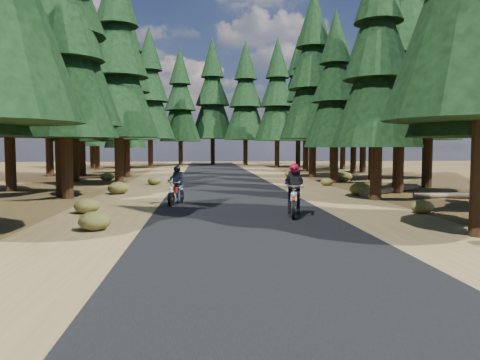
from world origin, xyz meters
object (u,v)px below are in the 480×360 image
(log_far, at_px, (459,196))
(rider_lead, at_px, (294,199))
(log_near, at_px, (391,190))
(rider_follow, at_px, (176,192))

(log_far, height_order, rider_lead, rider_lead)
(log_near, height_order, rider_lead, rider_lead)
(log_far, xyz_separation_m, rider_lead, (-8.35, -4.84, 0.46))
(log_far, relative_size, rider_lead, 1.99)
(rider_follow, bearing_deg, log_near, -142.49)
(log_far, height_order, rider_follow, rider_follow)
(log_far, distance_m, rider_follow, 12.42)
(rider_lead, xyz_separation_m, rider_follow, (-3.98, 3.45, -0.07))
(rider_lead, bearing_deg, log_far, -137.82)
(rider_lead, bearing_deg, rider_follow, -28.86)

